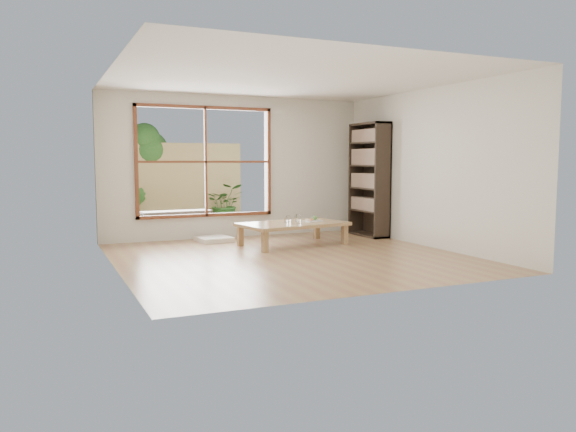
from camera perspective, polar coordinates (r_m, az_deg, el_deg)
name	(u,v)px	position (r m, az deg, el deg)	size (l,w,h in m)	color
ground	(291,257)	(8.35, 0.28, -4.17)	(5.00, 5.00, 0.00)	#A08150
low_table	(293,225)	(9.44, 0.50, -0.94)	(1.88, 1.24, 0.38)	tan
floor_cushion	(214,239)	(9.99, -7.53, -2.34)	(0.56, 0.56, 0.08)	white
bookshelf	(369,180)	(10.68, 8.24, 3.66)	(0.34, 0.96, 2.12)	#2D2219
glass_tall	(298,219)	(9.34, 1.06, -0.28)	(0.08, 0.08, 0.15)	silver
glass_mid	(296,219)	(9.60, 0.86, -0.28)	(0.07, 0.07, 0.09)	silver
glass_short	(289,219)	(9.55, 0.05, -0.29)	(0.08, 0.08, 0.10)	silver
glass_small	(286,220)	(9.47, -0.20, -0.40)	(0.06, 0.06, 0.08)	silver
food_tray	(313,220)	(9.61, 2.54, -0.43)	(0.33, 0.26, 0.09)	white
deck	(191,231)	(11.49, -9.81, -1.54)	(2.80, 2.00, 0.05)	#3E342D
garden_bench	(176,214)	(11.16, -11.27, 0.22)	(1.34, 0.44, 0.42)	#2D2219
bamboo_fence	(179,185)	(12.38, -11.03, 3.14)	(2.80, 0.06, 1.80)	tan
shrub_right	(226,204)	(12.47, -6.36, 1.25)	(0.81, 0.70, 0.89)	#2C5720
shrub_left	(135,208)	(11.91, -15.33, 0.78)	(0.47, 0.38, 0.85)	#2C5720
garden_tree	(144,151)	(12.53, -14.44, 6.41)	(1.04, 0.85, 2.22)	#4C3D2D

